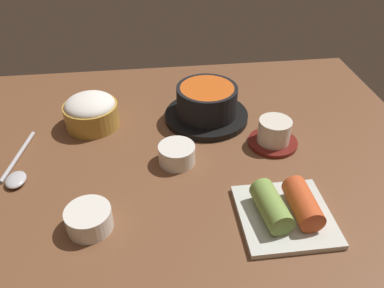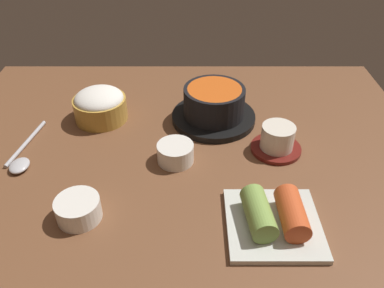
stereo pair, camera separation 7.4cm
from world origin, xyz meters
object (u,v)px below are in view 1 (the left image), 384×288
at_px(stone_pot, 207,104).
at_px(side_bowl_near, 89,219).
at_px(spoon, 17,172).
at_px(rice_bowl, 91,111).
at_px(kimchi_plate, 286,209).
at_px(banchan_cup_center, 177,154).
at_px(tea_cup_with_saucer, 274,134).

distance_m(stone_pot, side_bowl_near, 0.37).
height_order(stone_pot, spoon, stone_pot).
bearing_deg(rice_bowl, kimchi_plate, -43.50).
relative_size(stone_pot, kimchi_plate, 1.24).
height_order(banchan_cup_center, spoon, banchan_cup_center).
relative_size(stone_pot, spoon, 1.06).
height_order(banchan_cup_center, kimchi_plate, kimchi_plate).
bearing_deg(kimchi_plate, tea_cup_with_saucer, 78.99).
bearing_deg(kimchi_plate, spoon, 160.16).
bearing_deg(kimchi_plate, side_bowl_near, 176.48).
relative_size(rice_bowl, banchan_cup_center, 1.64).
bearing_deg(spoon, banchan_cup_center, -0.06).
xyz_separation_m(side_bowl_near, spoon, (-0.15, 0.15, -0.01)).
distance_m(rice_bowl, banchan_cup_center, 0.23).
bearing_deg(spoon, kimchi_plate, -19.84).
height_order(kimchi_plate, side_bowl_near, kimchi_plate).
bearing_deg(banchan_cup_center, side_bowl_near, -136.12).
distance_m(side_bowl_near, spoon, 0.21).
distance_m(rice_bowl, spoon, 0.20).
height_order(stone_pot, side_bowl_near, stone_pot).
bearing_deg(banchan_cup_center, tea_cup_with_saucer, 9.62).
relative_size(kimchi_plate, spoon, 0.85).
bearing_deg(banchan_cup_center, stone_pot, 61.07).
bearing_deg(tea_cup_with_saucer, spoon, -176.15).
relative_size(tea_cup_with_saucer, kimchi_plate, 0.67).
distance_m(kimchi_plate, side_bowl_near, 0.31).
distance_m(stone_pot, tea_cup_with_saucer, 0.16).
xyz_separation_m(kimchi_plate, spoon, (-0.46, 0.16, -0.01)).
bearing_deg(spoon, rice_bowl, 49.52).
xyz_separation_m(tea_cup_with_saucer, side_bowl_near, (-0.35, -0.18, -0.01)).
bearing_deg(side_bowl_near, rice_bowl, 93.63).
bearing_deg(rice_bowl, tea_cup_with_saucer, -17.34).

